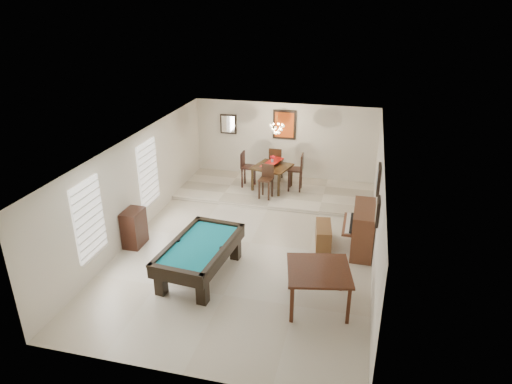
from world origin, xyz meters
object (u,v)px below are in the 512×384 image
at_px(flower_vase, 272,159).
at_px(dining_chair_west, 248,170).
at_px(pool_table, 200,260).
at_px(square_table, 318,287).
at_px(dining_chair_south, 266,182).
at_px(apothecary_chest, 134,228).
at_px(upright_piano, 357,229).
at_px(chandelier, 277,126).
at_px(dining_chair_east, 295,172).
at_px(dining_chair_north, 276,163).
at_px(piano_bench, 323,235).
at_px(dining_table, 272,175).

bearing_deg(flower_vase, dining_chair_west, -179.05).
distance_m(pool_table, square_table, 2.69).
bearing_deg(dining_chair_west, dining_chair_south, -136.06).
xyz_separation_m(apothecary_chest, dining_chair_west, (1.85, 4.10, 0.21)).
relative_size(upright_piano, apothecary_chest, 1.45).
bearing_deg(chandelier, dining_chair_east, 16.89).
height_order(apothecary_chest, dining_chair_west, dining_chair_west).
relative_size(pool_table, dining_chair_north, 2.06).
bearing_deg(apothecary_chest, pool_table, -22.96).
bearing_deg(apothecary_chest, dining_chair_east, 51.12).
bearing_deg(pool_table, dining_chair_north, 90.00).
height_order(square_table, dining_chair_east, dining_chair_east).
relative_size(flower_vase, dining_chair_south, 0.22).
relative_size(piano_bench, dining_table, 0.91).
bearing_deg(dining_chair_east, piano_bench, 19.57).
relative_size(dining_table, dining_chair_west, 0.93).
bearing_deg(flower_vase, dining_chair_north, 91.90).
bearing_deg(dining_chair_west, piano_bench, -137.71).
bearing_deg(dining_chair_west, apothecary_chest, 155.55).
xyz_separation_m(dining_chair_south, dining_chair_east, (0.75, 0.81, 0.08)).
bearing_deg(chandelier, dining_chair_west, 172.35).
height_order(dining_table, flower_vase, flower_vase).
xyz_separation_m(upright_piano, dining_chair_east, (-2.02, 3.06, 0.14)).
bearing_deg(dining_table, dining_chair_west, -179.05).
height_order(dining_chair_west, dining_chair_east, dining_chair_east).
bearing_deg(dining_table, dining_chair_south, -92.18).
height_order(piano_bench, chandelier, chandelier).
relative_size(square_table, apothecary_chest, 1.29).
height_order(upright_piano, apothecary_chest, upright_piano).
bearing_deg(apothecary_chest, dining_chair_west, 65.65).
bearing_deg(square_table, dining_chair_west, 117.67).
relative_size(apothecary_chest, dining_chair_east, 0.80).
height_order(pool_table, dining_chair_south, dining_chair_south).
distance_m(piano_bench, chandelier, 3.87).
height_order(piano_bench, dining_chair_west, dining_chair_west).
distance_m(pool_table, dining_chair_east, 5.19).
bearing_deg(dining_table, flower_vase, 180.00).
bearing_deg(dining_chair_west, dining_chair_east, -88.12).
height_order(upright_piano, dining_chair_north, dining_chair_north).
xyz_separation_m(upright_piano, dining_chair_north, (-2.77, 3.80, 0.10)).
relative_size(upright_piano, dining_table, 1.31).
bearing_deg(square_table, dining_chair_south, 114.34).
height_order(pool_table, chandelier, chandelier).
distance_m(pool_table, chandelier, 5.22).
xyz_separation_m(piano_bench, apothecary_chest, (-4.56, -1.14, 0.21)).
height_order(pool_table, dining_table, dining_table).
bearing_deg(dining_chair_south, square_table, -57.98).
xyz_separation_m(piano_bench, chandelier, (-1.79, 2.84, 1.94)).
bearing_deg(dining_chair_north, piano_bench, 118.97).
bearing_deg(dining_chair_north, apothecary_chest, 63.33).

